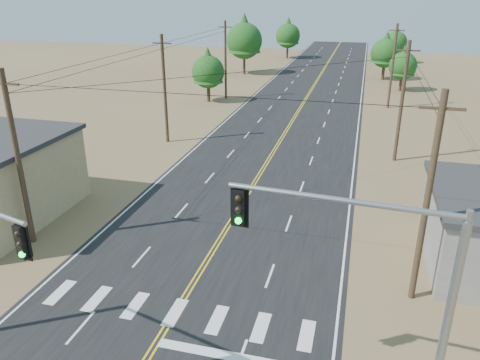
% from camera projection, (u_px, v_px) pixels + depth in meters
% --- Properties ---
extents(road, '(15.00, 200.00, 0.02)m').
position_uv_depth(road, '(270.00, 157.00, 41.00)').
color(road, black).
rests_on(road, ground).
extents(utility_pole_left_near, '(1.80, 0.30, 10.00)m').
position_uv_depth(utility_pole_left_near, '(18.00, 159.00, 25.44)').
color(utility_pole_left_near, '#4C3826').
rests_on(utility_pole_left_near, ground).
extents(utility_pole_left_mid, '(1.80, 0.30, 10.00)m').
position_uv_depth(utility_pole_left_mid, '(165.00, 89.00, 43.34)').
color(utility_pole_left_mid, '#4C3826').
rests_on(utility_pole_left_mid, ground).
extents(utility_pole_left_far, '(1.80, 0.30, 10.00)m').
position_uv_depth(utility_pole_left_far, '(225.00, 60.00, 61.24)').
color(utility_pole_left_far, '#4C3826').
rests_on(utility_pole_left_far, ground).
extents(utility_pole_right_near, '(1.80, 0.30, 10.00)m').
position_uv_depth(utility_pole_right_near, '(427.00, 200.00, 20.48)').
color(utility_pole_right_near, '#4C3826').
rests_on(utility_pole_right_near, ground).
extents(utility_pole_right_mid, '(1.80, 0.30, 10.00)m').
position_uv_depth(utility_pole_right_mid, '(402.00, 102.00, 38.39)').
color(utility_pole_right_mid, '#4C3826').
rests_on(utility_pole_right_mid, ground).
extents(utility_pole_right_far, '(1.80, 0.30, 10.00)m').
position_uv_depth(utility_pole_right_far, '(393.00, 66.00, 56.29)').
color(utility_pole_right_far, '#4C3826').
rests_on(utility_pole_right_far, ground).
extents(signal_mast_right, '(7.06, 0.86, 8.16)m').
position_uv_depth(signal_mast_right, '(381.00, 278.00, 14.20)').
color(signal_mast_right, gray).
rests_on(signal_mast_right, ground).
extents(tree_left_near, '(4.19, 4.19, 6.98)m').
position_uv_depth(tree_left_near, '(208.00, 68.00, 59.85)').
color(tree_left_near, '#3F2D1E').
rests_on(tree_left_near, ground).
extents(tree_left_mid, '(6.05, 6.05, 10.08)m').
position_uv_depth(tree_left_mid, '(244.00, 37.00, 79.18)').
color(tree_left_mid, '#3F2D1E').
rests_on(tree_left_mid, ground).
extents(tree_left_far, '(5.05, 5.05, 8.42)m').
position_uv_depth(tree_left_far, '(288.00, 33.00, 97.83)').
color(tree_left_far, '#3F2D1E').
rests_on(tree_left_far, ground).
extents(tree_right_near, '(3.87, 3.87, 6.46)m').
position_uv_depth(tree_right_near, '(403.00, 63.00, 66.41)').
color(tree_right_near, '#3F2D1E').
rests_on(tree_right_near, ground).
extents(tree_right_mid, '(4.60, 4.60, 7.67)m').
position_uv_depth(tree_right_mid, '(386.00, 50.00, 74.45)').
color(tree_right_mid, '#3F2D1E').
rests_on(tree_right_mid, ground).
extents(tree_right_far, '(4.34, 4.34, 7.23)m').
position_uv_depth(tree_right_far, '(396.00, 40.00, 91.41)').
color(tree_right_far, '#3F2D1E').
rests_on(tree_right_far, ground).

